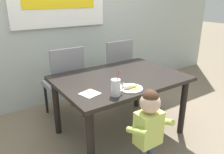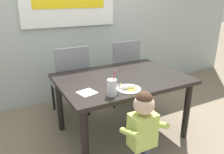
{
  "view_description": "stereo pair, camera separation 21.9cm",
  "coord_description": "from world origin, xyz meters",
  "px_view_note": "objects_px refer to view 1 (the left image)",
  "views": [
    {
      "loc": [
        -1.33,
        -1.8,
        1.52
      ],
      "look_at": [
        -0.17,
        -0.1,
        0.77
      ],
      "focal_mm": 35.17,
      "sensor_mm": 36.0,
      "label": 1
    },
    {
      "loc": [
        -1.14,
        -1.92,
        1.52
      ],
      "look_at": [
        -0.17,
        -0.1,
        0.77
      ],
      "focal_mm": 35.17,
      "sensor_mm": 36.0,
      "label": 2
    }
  ],
  "objects_px": {
    "dining_chair_right": "(115,68)",
    "peeled_banana": "(130,87)",
    "dining_chair_left": "(65,79)",
    "milk_cup": "(116,88)",
    "toddler_standing": "(149,124)",
    "dining_table": "(120,84)",
    "paper_napkin": "(90,94)",
    "snack_plate": "(131,88)"
  },
  "relations": [
    {
      "from": "dining_table",
      "to": "dining_chair_left",
      "type": "xyz_separation_m",
      "value": [
        -0.37,
        0.67,
        -0.08
      ]
    },
    {
      "from": "dining_table",
      "to": "toddler_standing",
      "type": "relative_size",
      "value": 1.63
    },
    {
      "from": "dining_chair_right",
      "to": "snack_plate",
      "type": "xyz_separation_m",
      "value": [
        -0.54,
        -1.03,
        0.17
      ]
    },
    {
      "from": "dining_table",
      "to": "peeled_banana",
      "type": "height_order",
      "value": "peeled_banana"
    },
    {
      "from": "milk_cup",
      "to": "snack_plate",
      "type": "relative_size",
      "value": 1.07
    },
    {
      "from": "dining_table",
      "to": "peeled_banana",
      "type": "bearing_deg",
      "value": -111.02
    },
    {
      "from": "toddler_standing",
      "to": "dining_table",
      "type": "bearing_deg",
      "value": 74.01
    },
    {
      "from": "toddler_standing",
      "to": "paper_napkin",
      "type": "relative_size",
      "value": 5.59
    },
    {
      "from": "dining_chair_right",
      "to": "peeled_banana",
      "type": "xyz_separation_m",
      "value": [
        -0.55,
        -1.04,
        0.2
      ]
    },
    {
      "from": "dining_table",
      "to": "dining_chair_right",
      "type": "height_order",
      "value": "dining_chair_right"
    },
    {
      "from": "paper_napkin",
      "to": "toddler_standing",
      "type": "bearing_deg",
      "value": -57.09
    },
    {
      "from": "dining_chair_right",
      "to": "milk_cup",
      "type": "distance_m",
      "value": 1.32
    },
    {
      "from": "dining_table",
      "to": "snack_plate",
      "type": "distance_m",
      "value": 0.36
    },
    {
      "from": "milk_cup",
      "to": "peeled_banana",
      "type": "xyz_separation_m",
      "value": [
        0.19,
        0.03,
        -0.04
      ]
    },
    {
      "from": "dining_table",
      "to": "dining_chair_right",
      "type": "relative_size",
      "value": 1.42
    },
    {
      "from": "dining_chair_left",
      "to": "dining_chair_right",
      "type": "height_order",
      "value": "same"
    },
    {
      "from": "dining_chair_left",
      "to": "snack_plate",
      "type": "bearing_deg",
      "value": 103.74
    },
    {
      "from": "toddler_standing",
      "to": "dining_chair_left",
      "type": "bearing_deg",
      "value": 97.34
    },
    {
      "from": "dining_chair_right",
      "to": "snack_plate",
      "type": "height_order",
      "value": "dining_chair_right"
    },
    {
      "from": "dining_chair_left",
      "to": "milk_cup",
      "type": "relative_size",
      "value": 3.89
    },
    {
      "from": "dining_chair_right",
      "to": "paper_napkin",
      "type": "xyz_separation_m",
      "value": [
        -0.91,
        -0.91,
        0.17
      ]
    },
    {
      "from": "dining_chair_right",
      "to": "peeled_banana",
      "type": "relative_size",
      "value": 5.47
    },
    {
      "from": "dining_chair_right",
      "to": "milk_cup",
      "type": "xyz_separation_m",
      "value": [
        -0.74,
        -1.07,
        0.23
      ]
    },
    {
      "from": "dining_table",
      "to": "snack_plate",
      "type": "height_order",
      "value": "snack_plate"
    },
    {
      "from": "dining_chair_left",
      "to": "paper_napkin",
      "type": "distance_m",
      "value": 0.91
    },
    {
      "from": "milk_cup",
      "to": "paper_napkin",
      "type": "relative_size",
      "value": 1.65
    },
    {
      "from": "dining_table",
      "to": "toddler_standing",
      "type": "xyz_separation_m",
      "value": [
        -0.19,
        -0.67,
        -0.09
      ]
    },
    {
      "from": "milk_cup",
      "to": "paper_napkin",
      "type": "bearing_deg",
      "value": 137.51
    },
    {
      "from": "toddler_standing",
      "to": "peeled_banana",
      "type": "bearing_deg",
      "value": 79.51
    },
    {
      "from": "dining_chair_right",
      "to": "toddler_standing",
      "type": "height_order",
      "value": "dining_chair_right"
    },
    {
      "from": "dining_chair_left",
      "to": "snack_plate",
      "type": "relative_size",
      "value": 4.17
    },
    {
      "from": "dining_chair_right",
      "to": "peeled_banana",
      "type": "height_order",
      "value": "dining_chair_right"
    },
    {
      "from": "dining_chair_left",
      "to": "dining_chair_right",
      "type": "bearing_deg",
      "value": -177.94
    },
    {
      "from": "dining_table",
      "to": "paper_napkin",
      "type": "relative_size",
      "value": 9.1
    },
    {
      "from": "dining_chair_left",
      "to": "peeled_banana",
      "type": "xyz_separation_m",
      "value": [
        0.23,
        -1.02,
        0.2
      ]
    },
    {
      "from": "dining_table",
      "to": "toddler_standing",
      "type": "bearing_deg",
      "value": -105.99
    },
    {
      "from": "dining_chair_right",
      "to": "peeled_banana",
      "type": "bearing_deg",
      "value": 62.19
    },
    {
      "from": "dining_chair_right",
      "to": "paper_napkin",
      "type": "bearing_deg",
      "value": 45.14
    },
    {
      "from": "toddler_standing",
      "to": "paper_napkin",
      "type": "xyz_separation_m",
      "value": [
        -0.3,
        0.46,
        0.18
      ]
    },
    {
      "from": "dining_table",
      "to": "milk_cup",
      "type": "distance_m",
      "value": 0.51
    },
    {
      "from": "dining_chair_left",
      "to": "peeled_banana",
      "type": "height_order",
      "value": "dining_chair_left"
    },
    {
      "from": "dining_table",
      "to": "toddler_standing",
      "type": "height_order",
      "value": "toddler_standing"
    }
  ]
}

